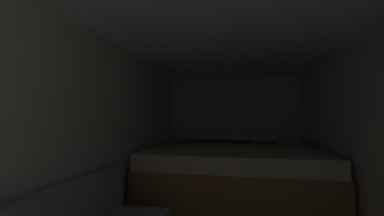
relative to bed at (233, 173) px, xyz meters
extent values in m
cube|color=silver|center=(0.00, 1.05, 0.58)|extent=(2.54, 0.05, 1.96)
cube|color=silver|center=(-1.24, -1.42, 0.58)|extent=(0.05, 4.89, 1.96)
cube|color=white|center=(0.00, -1.42, 1.59)|extent=(2.54, 4.89, 0.05)
cube|color=#9E7247|center=(0.00, -0.02, -0.11)|extent=(2.32, 1.99, 0.58)
cube|color=beige|center=(0.00, -0.02, 0.28)|extent=(2.28, 1.95, 0.20)
ellipsoid|color=white|center=(-0.52, 0.75, 0.47)|extent=(0.51, 0.35, 0.18)
ellipsoid|color=white|center=(0.52, 0.75, 0.47)|extent=(0.51, 0.35, 0.18)
ellipsoid|color=white|center=(0.00, 0.75, 0.47)|extent=(0.51, 0.35, 0.18)
camera|label=1|loc=(0.06, -3.58, 0.78)|focal=22.45mm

